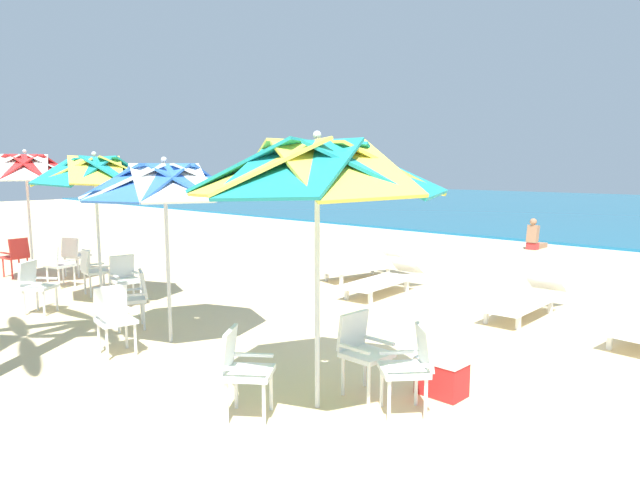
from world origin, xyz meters
TOP-DOWN VIEW (x-y plane):
  - ground_plane at (0.00, 0.00)m, footprint 80.00×80.00m
  - beach_umbrella_0 at (0.47, -3.33)m, footprint 2.49×2.49m
  - plastic_chair_0 at (1.21, -2.80)m, footprint 0.63×0.63m
  - plastic_chair_1 at (0.10, -3.98)m, footprint 0.63×0.63m
  - plastic_chair_2 at (0.56, -2.74)m, footprint 0.48×0.45m
  - beach_umbrella_1 at (-2.50, -3.17)m, footprint 2.31×2.31m
  - plastic_chair_3 at (-2.58, -3.92)m, footprint 0.53×0.51m
  - plastic_chair_4 at (-3.47, -3.17)m, footprint 0.58×0.60m
  - beach_umbrella_2 at (-5.20, -2.87)m, footprint 2.15×2.15m
  - plastic_chair_5 at (-4.92, -2.57)m, footprint 0.52×0.49m
  - plastic_chair_6 at (-6.09, -2.61)m, footprint 0.50×0.52m
  - plastic_chair_7 at (-5.45, -3.86)m, footprint 0.63×0.62m
  - beach_umbrella_3 at (-8.10, -2.97)m, footprint 2.16×2.16m
  - plastic_chair_8 at (-9.03, -2.97)m, footprint 0.54×0.51m
  - plastic_chair_9 at (-7.25, -2.80)m, footprint 0.54×0.56m
  - plastic_chair_10 at (-8.23, -2.04)m, footprint 0.59×0.61m
  - sun_lounger_1 at (0.40, 1.55)m, footprint 0.70×2.17m
  - sun_lounger_2 at (-2.26, 1.29)m, footprint 0.83×2.20m
  - sun_lounger_3 at (-3.48, 2.22)m, footprint 1.02×2.22m
  - cooler_box at (1.19, -2.19)m, footprint 0.50×0.34m
  - beachgoer_seated at (-2.73, 9.14)m, footprint 0.30×0.93m

SIDE VIEW (x-z plane):
  - ground_plane at x=0.00m, z-range 0.00..0.00m
  - cooler_box at x=1.19m, z-range 0.00..0.40m
  - sun_lounger_1 at x=0.40m, z-range -0.03..0.59m
  - sun_lounger_2 at x=-2.26m, z-range -0.03..0.59m
  - sun_lounger_3 at x=-3.48m, z-range -0.03..0.59m
  - beachgoer_seated at x=-2.73m, z-range -0.17..0.75m
  - plastic_chair_0 at x=1.21m, z-range 0.06..0.93m
  - plastic_chair_1 at x=0.10m, z-range 0.06..0.93m
  - plastic_chair_2 at x=0.56m, z-range 0.06..0.93m
  - plastic_chair_3 at x=-2.58m, z-range 0.06..0.93m
  - plastic_chair_4 at x=-3.47m, z-range 0.06..0.93m
  - plastic_chair_5 at x=-4.92m, z-range 0.06..0.93m
  - plastic_chair_6 at x=-6.09m, z-range 0.06..0.93m
  - plastic_chair_7 at x=-5.45m, z-range 0.06..0.93m
  - plastic_chair_8 at x=-9.03m, z-range 0.06..0.93m
  - plastic_chair_9 at x=-7.25m, z-range 0.06..0.93m
  - plastic_chair_10 at x=-8.23m, z-range 0.06..0.93m
  - beach_umbrella_1 at x=-2.50m, z-range 0.91..3.43m
  - beach_umbrella_2 at x=-5.20m, z-range 0.97..3.62m
  - beach_umbrella_0 at x=0.47m, z-range 0.99..3.71m
  - beach_umbrella_3 at x=-8.10m, z-range 0.98..3.72m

